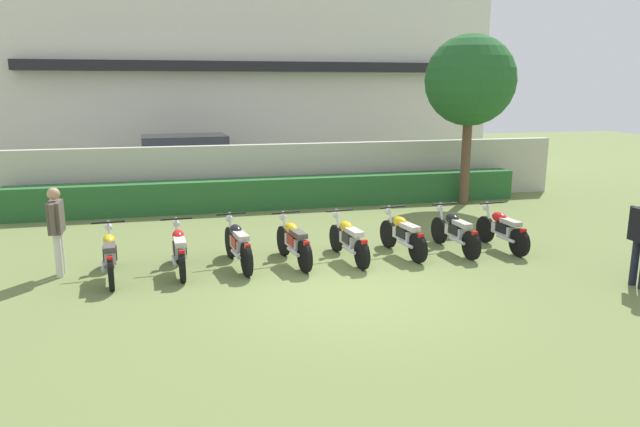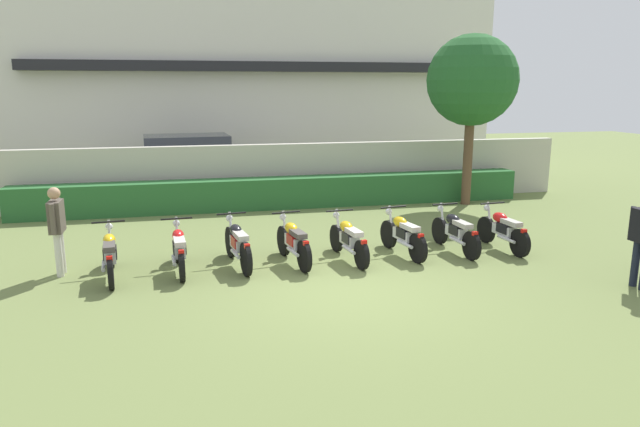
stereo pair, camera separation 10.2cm
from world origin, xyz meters
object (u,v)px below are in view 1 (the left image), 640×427
(motorcycle_in_row_5, at_px, (403,234))
(motorcycle_in_row_6, at_px, (455,231))
(motorcycle_in_row_4, at_px, (349,239))
(motorcycle_in_row_7, at_px, (502,229))
(parked_car, at_px, (190,164))
(motorcycle_in_row_2, at_px, (238,244))
(tree_near_inspector, at_px, (470,81))
(motorcycle_in_row_0, at_px, (110,255))
(inspector_person, at_px, (56,224))
(motorcycle_in_row_3, at_px, (294,241))
(motorcycle_in_row_1, at_px, (179,249))

(motorcycle_in_row_5, distance_m, motorcycle_in_row_6, 1.18)
(motorcycle_in_row_4, relative_size, motorcycle_in_row_7, 1.06)
(parked_car, xyz_separation_m, motorcycle_in_row_5, (4.14, -8.54, -0.49))
(motorcycle_in_row_2, xyz_separation_m, motorcycle_in_row_5, (3.42, -0.02, -0.01))
(motorcycle_in_row_2, height_order, motorcycle_in_row_4, motorcycle_in_row_2)
(tree_near_inspector, relative_size, motorcycle_in_row_6, 2.58)
(parked_car, height_order, tree_near_inspector, tree_near_inspector)
(motorcycle_in_row_2, bearing_deg, motorcycle_in_row_6, -98.63)
(motorcycle_in_row_5, bearing_deg, motorcycle_in_row_0, 82.68)
(motorcycle_in_row_5, bearing_deg, motorcycle_in_row_4, 84.95)
(motorcycle_in_row_6, distance_m, inspector_person, 7.91)
(motorcycle_in_row_3, xyz_separation_m, inspector_person, (-4.38, 0.29, 0.53))
(motorcycle_in_row_1, relative_size, motorcycle_in_row_7, 1.01)
(parked_car, relative_size, tree_near_inspector, 0.94)
(motorcycle_in_row_2, distance_m, motorcycle_in_row_4, 2.23)
(motorcycle_in_row_4, bearing_deg, motorcycle_in_row_0, 84.09)
(motorcycle_in_row_2, bearing_deg, motorcycle_in_row_3, -102.07)
(motorcycle_in_row_4, bearing_deg, tree_near_inspector, -53.56)
(motorcycle_in_row_6, relative_size, inspector_person, 1.15)
(motorcycle_in_row_4, bearing_deg, parked_car, 11.93)
(motorcycle_in_row_4, bearing_deg, motorcycle_in_row_1, 82.99)
(motorcycle_in_row_7, bearing_deg, motorcycle_in_row_1, 84.73)
(motorcycle_in_row_0, xyz_separation_m, motorcycle_in_row_1, (1.23, 0.08, -0.00))
(tree_near_inspector, distance_m, motorcycle_in_row_5, 6.75)
(inspector_person, bearing_deg, parked_car, 72.85)
(parked_car, xyz_separation_m, motorcycle_in_row_7, (6.39, -8.64, -0.49))
(motorcycle_in_row_3, height_order, motorcycle_in_row_4, motorcycle_in_row_3)
(motorcycle_in_row_0, distance_m, motorcycle_in_row_3, 3.44)
(tree_near_inspector, xyz_separation_m, motorcycle_in_row_4, (-4.98, -4.70, -3.16))
(parked_car, distance_m, motorcycle_in_row_1, 8.64)
(motorcycle_in_row_2, bearing_deg, tree_near_inspector, -65.82)
(motorcycle_in_row_1, height_order, motorcycle_in_row_7, same)
(motorcycle_in_row_5, distance_m, motorcycle_in_row_7, 2.25)
(motorcycle_in_row_0, distance_m, motorcycle_in_row_1, 1.23)
(parked_car, xyz_separation_m, motorcycle_in_row_2, (0.72, -8.52, -0.48))
(motorcycle_in_row_2, xyz_separation_m, inspector_person, (-3.28, 0.22, 0.53))
(motorcycle_in_row_3, xyz_separation_m, motorcycle_in_row_6, (3.51, 0.05, -0.01))
(motorcycle_in_row_2, height_order, motorcycle_in_row_7, motorcycle_in_row_2)
(motorcycle_in_row_4, xyz_separation_m, inspector_person, (-5.50, 0.32, 0.55))
(motorcycle_in_row_0, height_order, inspector_person, inspector_person)
(motorcycle_in_row_7, height_order, inspector_person, inspector_person)
(parked_car, relative_size, motorcycle_in_row_4, 2.43)
(motorcycle_in_row_3, bearing_deg, inspector_person, 77.03)
(motorcycle_in_row_6, bearing_deg, motorcycle_in_row_3, 86.63)
(parked_car, bearing_deg, motorcycle_in_row_4, -74.98)
(motorcycle_in_row_4, bearing_deg, motorcycle_in_row_7, -97.07)
(motorcycle_in_row_0, bearing_deg, motorcycle_in_row_1, -92.29)
(motorcycle_in_row_6, relative_size, motorcycle_in_row_7, 1.06)
(motorcycle_in_row_0, bearing_deg, motorcycle_in_row_6, -94.91)
(motorcycle_in_row_1, xyz_separation_m, motorcycle_in_row_2, (1.11, 0.09, 0.01))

